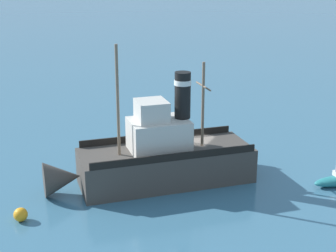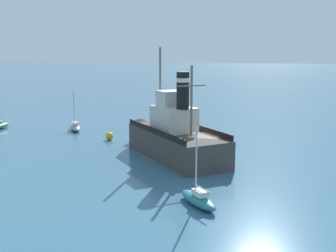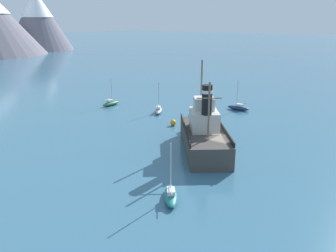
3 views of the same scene
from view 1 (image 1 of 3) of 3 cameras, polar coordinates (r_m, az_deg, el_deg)
ground_plane at (r=38.74m, az=2.81°, el=-4.80°), size 600.00×600.00×0.00m
old_tugboat at (r=35.83m, az=-1.18°, el=-3.57°), size 13.11×11.96×9.90m
mooring_buoy at (r=32.51m, az=-16.02°, el=-9.42°), size 0.85×0.85×0.85m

